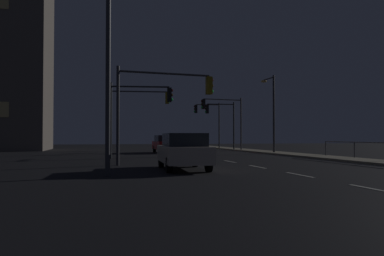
{
  "coord_description": "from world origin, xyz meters",
  "views": [
    {
      "loc": [
        -7.14,
        -4.02,
        1.41
      ],
      "look_at": [
        0.38,
        28.13,
        2.19
      ],
      "focal_mm": 36.04,
      "sensor_mm": 36.0,
      "label": 1
    }
  ],
  "objects_px": {
    "traffic_light_far_left": "(224,112)",
    "street_lamp_median": "(272,105)",
    "car": "(183,151)",
    "traffic_light_mid_left": "(164,95)",
    "traffic_light_overhead_east": "(137,107)",
    "car_oncoming": "(165,144)",
    "traffic_light_far_right": "(221,116)",
    "traffic_light_mid_right": "(208,116)",
    "traffic_light_near_right": "(139,105)",
    "street_lamp_across_street": "(115,43)"
  },
  "relations": [
    {
      "from": "traffic_light_overhead_east",
      "to": "street_lamp_median",
      "type": "xyz_separation_m",
      "value": [
        11.36,
        -1.68,
        0.23
      ]
    },
    {
      "from": "car_oncoming",
      "to": "traffic_light_far_left",
      "type": "distance_m",
      "value": 7.33
    },
    {
      "from": "car",
      "to": "traffic_light_mid_left",
      "type": "distance_m",
      "value": 4.37
    },
    {
      "from": "traffic_light_far_left",
      "to": "street_lamp_median",
      "type": "height_order",
      "value": "street_lamp_median"
    },
    {
      "from": "traffic_light_far_right",
      "to": "traffic_light_overhead_east",
      "type": "xyz_separation_m",
      "value": [
        -9.45,
        -6.66,
        0.27
      ]
    },
    {
      "from": "traffic_light_near_right",
      "to": "street_lamp_median",
      "type": "xyz_separation_m",
      "value": [
        11.81,
        5.21,
        0.61
      ]
    },
    {
      "from": "traffic_light_near_right",
      "to": "street_lamp_median",
      "type": "bearing_deg",
      "value": 23.81
    },
    {
      "from": "traffic_light_mid_left",
      "to": "traffic_light_far_right",
      "type": "distance_m",
      "value": 21.28
    },
    {
      "from": "street_lamp_median",
      "to": "traffic_light_far_left",
      "type": "bearing_deg",
      "value": 111.59
    },
    {
      "from": "car_oncoming",
      "to": "traffic_light_mid_left",
      "type": "height_order",
      "value": "traffic_light_mid_left"
    },
    {
      "from": "street_lamp_median",
      "to": "street_lamp_across_street",
      "type": "distance_m",
      "value": 21.56
    },
    {
      "from": "traffic_light_far_right",
      "to": "car",
      "type": "bearing_deg",
      "value": -111.35
    },
    {
      "from": "traffic_light_mid_left",
      "to": "traffic_light_overhead_east",
      "type": "bearing_deg",
      "value": 91.29
    },
    {
      "from": "street_lamp_across_street",
      "to": "traffic_light_mid_right",
      "type": "bearing_deg",
      "value": 68.39
    },
    {
      "from": "car",
      "to": "traffic_light_far_left",
      "type": "relative_size",
      "value": 0.85
    },
    {
      "from": "traffic_light_mid_right",
      "to": "traffic_light_overhead_east",
      "type": "distance_m",
      "value": 14.88
    },
    {
      "from": "traffic_light_mid_right",
      "to": "traffic_light_far_right",
      "type": "distance_m",
      "value": 4.87
    },
    {
      "from": "car_oncoming",
      "to": "traffic_light_near_right",
      "type": "relative_size",
      "value": 0.89
    },
    {
      "from": "traffic_light_near_right",
      "to": "street_lamp_median",
      "type": "relative_size",
      "value": 0.76
    },
    {
      "from": "traffic_light_near_right",
      "to": "street_lamp_median",
      "type": "height_order",
      "value": "street_lamp_median"
    },
    {
      "from": "traffic_light_mid_left",
      "to": "street_lamp_across_street",
      "type": "relative_size",
      "value": 0.65
    },
    {
      "from": "traffic_light_mid_left",
      "to": "street_lamp_median",
      "type": "distance_m",
      "value": 15.53
    },
    {
      "from": "traffic_light_mid_right",
      "to": "traffic_light_near_right",
      "type": "height_order",
      "value": "traffic_light_mid_right"
    },
    {
      "from": "traffic_light_mid_left",
      "to": "traffic_light_far_right",
      "type": "height_order",
      "value": "traffic_light_far_right"
    },
    {
      "from": "traffic_light_overhead_east",
      "to": "car_oncoming",
      "type": "bearing_deg",
      "value": 36.3
    },
    {
      "from": "traffic_light_far_right",
      "to": "street_lamp_median",
      "type": "relative_size",
      "value": 0.77
    },
    {
      "from": "car",
      "to": "traffic_light_far_left",
      "type": "distance_m",
      "value": 22.12
    },
    {
      "from": "traffic_light_overhead_east",
      "to": "street_lamp_across_street",
      "type": "height_order",
      "value": "street_lamp_across_street"
    },
    {
      "from": "traffic_light_overhead_east",
      "to": "street_lamp_median",
      "type": "height_order",
      "value": "street_lamp_median"
    },
    {
      "from": "car",
      "to": "car_oncoming",
      "type": "relative_size",
      "value": 1.01
    },
    {
      "from": "car_oncoming",
      "to": "traffic_light_overhead_east",
      "type": "relative_size",
      "value": 0.81
    },
    {
      "from": "street_lamp_median",
      "to": "traffic_light_far_right",
      "type": "bearing_deg",
      "value": 102.92
    },
    {
      "from": "traffic_light_far_right",
      "to": "street_lamp_across_street",
      "type": "height_order",
      "value": "street_lamp_across_street"
    },
    {
      "from": "traffic_light_mid_right",
      "to": "traffic_light_far_left",
      "type": "height_order",
      "value": "traffic_light_mid_right"
    },
    {
      "from": "traffic_light_far_left",
      "to": "street_lamp_median",
      "type": "bearing_deg",
      "value": -68.41
    },
    {
      "from": "traffic_light_mid_left",
      "to": "traffic_light_overhead_east",
      "type": "xyz_separation_m",
      "value": [
        -0.28,
        12.54,
        0.34
      ]
    },
    {
      "from": "traffic_light_mid_right",
      "to": "street_lamp_across_street",
      "type": "height_order",
      "value": "street_lamp_across_street"
    },
    {
      "from": "traffic_light_mid_left",
      "to": "traffic_light_far_left",
      "type": "height_order",
      "value": "traffic_light_far_left"
    },
    {
      "from": "traffic_light_far_left",
      "to": "street_lamp_median",
      "type": "relative_size",
      "value": 0.81
    },
    {
      "from": "traffic_light_far_left",
      "to": "traffic_light_near_right",
      "type": "bearing_deg",
      "value": -130.07
    },
    {
      "from": "traffic_light_mid_right",
      "to": "traffic_light_overhead_east",
      "type": "height_order",
      "value": "traffic_light_mid_right"
    },
    {
      "from": "car",
      "to": "car_oncoming",
      "type": "bearing_deg",
      "value": 83.26
    },
    {
      "from": "car",
      "to": "traffic_light_far_right",
      "type": "height_order",
      "value": "traffic_light_far_right"
    },
    {
      "from": "car",
      "to": "traffic_light_overhead_east",
      "type": "distance_m",
      "value": 16.24
    },
    {
      "from": "traffic_light_mid_left",
      "to": "traffic_light_far_left",
      "type": "xyz_separation_m",
      "value": [
        8.7,
        16.87,
        0.31
      ]
    },
    {
      "from": "car_oncoming",
      "to": "street_lamp_across_street",
      "type": "relative_size",
      "value": 0.56
    },
    {
      "from": "car_oncoming",
      "to": "traffic_light_far_right",
      "type": "distance_m",
      "value": 8.63
    },
    {
      "from": "car",
      "to": "car_oncoming",
      "type": "height_order",
      "value": "same"
    },
    {
      "from": "car",
      "to": "traffic_light_mid_right",
      "type": "distance_m",
      "value": 28.98
    },
    {
      "from": "traffic_light_near_right",
      "to": "car_oncoming",
      "type": "bearing_deg",
      "value": 70.3
    }
  ]
}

